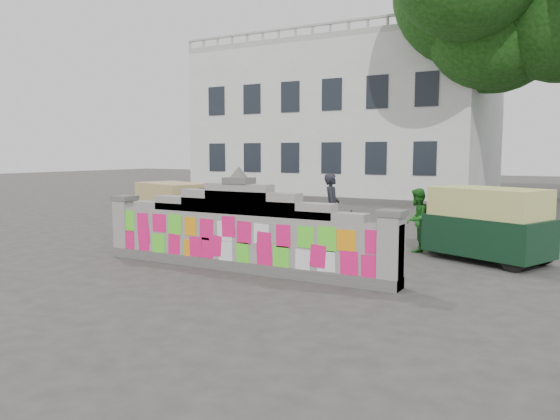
{
  "coord_description": "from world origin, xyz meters",
  "views": [
    {
      "loc": [
        5.85,
        -8.63,
        2.27
      ],
      "look_at": [
        0.33,
        1.0,
        1.1
      ],
      "focal_mm": 35.0,
      "sensor_mm": 36.0,
      "label": 1
    }
  ],
  "objects_px": {
    "cyclist_bike": "(331,229)",
    "rickshaw_right": "(485,223)",
    "pedestrian": "(417,220)",
    "rickshaw_left": "(174,209)",
    "cyclist_rider": "(332,216)"
  },
  "relations": [
    {
      "from": "cyclist_bike",
      "to": "rickshaw_right",
      "type": "height_order",
      "value": "rickshaw_right"
    },
    {
      "from": "pedestrian",
      "to": "rickshaw_left",
      "type": "height_order",
      "value": "rickshaw_left"
    },
    {
      "from": "cyclist_bike",
      "to": "cyclist_rider",
      "type": "xyz_separation_m",
      "value": [
        0.0,
        0.0,
        0.31
      ]
    },
    {
      "from": "rickshaw_left",
      "to": "rickshaw_right",
      "type": "relative_size",
      "value": 0.95
    },
    {
      "from": "cyclist_rider",
      "to": "pedestrian",
      "type": "xyz_separation_m",
      "value": [
        1.89,
        0.57,
        -0.04
      ]
    },
    {
      "from": "cyclist_rider",
      "to": "pedestrian",
      "type": "height_order",
      "value": "cyclist_rider"
    },
    {
      "from": "rickshaw_right",
      "to": "cyclist_bike",
      "type": "bearing_deg",
      "value": 26.22
    },
    {
      "from": "cyclist_rider",
      "to": "rickshaw_right",
      "type": "height_order",
      "value": "rickshaw_right"
    },
    {
      "from": "rickshaw_left",
      "to": "rickshaw_right",
      "type": "bearing_deg",
      "value": 25.81
    },
    {
      "from": "rickshaw_left",
      "to": "rickshaw_right",
      "type": "height_order",
      "value": "rickshaw_right"
    },
    {
      "from": "cyclist_bike",
      "to": "cyclist_rider",
      "type": "height_order",
      "value": "cyclist_rider"
    },
    {
      "from": "pedestrian",
      "to": "rickshaw_left",
      "type": "xyz_separation_m",
      "value": [
        -6.2,
        -1.18,
        0.03
      ]
    },
    {
      "from": "rickshaw_left",
      "to": "pedestrian",
      "type": "bearing_deg",
      "value": 30.62
    },
    {
      "from": "cyclist_bike",
      "to": "cyclist_rider",
      "type": "bearing_deg",
      "value": -110.27
    },
    {
      "from": "rickshaw_left",
      "to": "cyclist_rider",
      "type": "bearing_deg",
      "value": 27.9
    }
  ]
}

